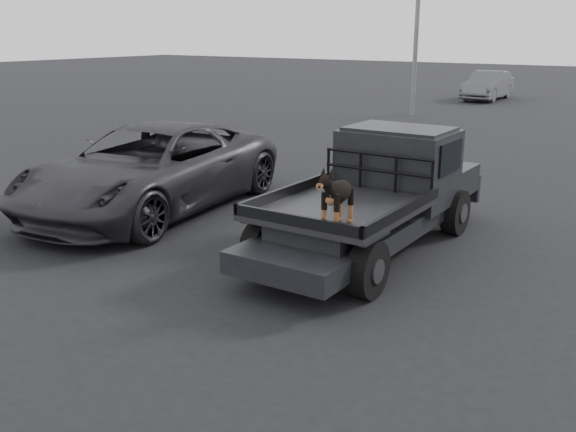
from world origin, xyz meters
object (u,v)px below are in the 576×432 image
Objects in this scene: flatbed_ute at (370,221)px; parked_suv at (151,169)px; distant_car_a at (487,85)px; dog at (338,196)px.

flatbed_ute is 0.93× the size of parked_suv.
distant_car_a is at bearing 84.80° from parked_suv.
parked_suv is at bearing 162.55° from dog.
dog is at bearing -24.80° from parked_suv.
flatbed_ute is 1.99m from dog.
dog is 25.71m from distant_car_a.
dog reaches higher than distant_car_a.
flatbed_ute is at bearing -77.68° from distant_car_a.
distant_car_a is (-0.88, 23.52, -0.12)m from parked_suv.
dog reaches higher than parked_suv.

